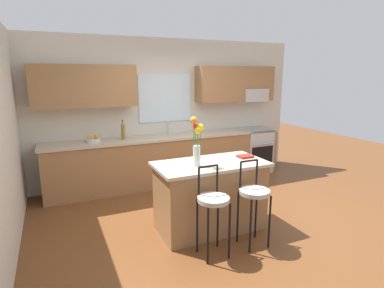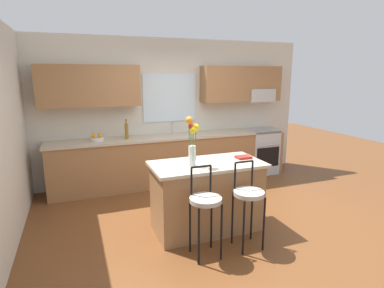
{
  "view_description": "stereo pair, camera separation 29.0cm",
  "coord_description": "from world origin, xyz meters",
  "px_view_note": "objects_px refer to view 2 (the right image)",
  "views": [
    {
      "loc": [
        -2.01,
        -3.71,
        2.04
      ],
      "look_at": [
        -0.09,
        0.55,
        1.0
      ],
      "focal_mm": 29.34,
      "sensor_mm": 36.0,
      "label": 1
    },
    {
      "loc": [
        -1.74,
        -3.82,
        2.04
      ],
      "look_at": [
        -0.09,
        0.55,
        1.0
      ],
      "focal_mm": 29.34,
      "sensor_mm": 36.0,
      "label": 2
    }
  ],
  "objects_px": {
    "flower_vase": "(192,140)",
    "cookbook": "(243,157)",
    "oven_range": "(260,151)",
    "bar_stool_middle": "(248,197)",
    "fruit_bowl_oranges": "(97,138)",
    "bottle_olive_oil": "(127,131)",
    "kitchen_island": "(207,196)",
    "bar_stool_near": "(205,204)"
  },
  "relations": [
    {
      "from": "bar_stool_near",
      "to": "bar_stool_middle",
      "type": "xyz_separation_m",
      "value": [
        0.55,
        0.0,
        0.0
      ]
    },
    {
      "from": "cookbook",
      "to": "bar_stool_near",
      "type": "bearing_deg",
      "value": -143.02
    },
    {
      "from": "cookbook",
      "to": "flower_vase",
      "type": "bearing_deg",
      "value": -173.18
    },
    {
      "from": "bar_stool_near",
      "to": "oven_range",
      "type": "bearing_deg",
      "value": 47.11
    },
    {
      "from": "kitchen_island",
      "to": "bar_stool_middle",
      "type": "relative_size",
      "value": 1.4
    },
    {
      "from": "oven_range",
      "to": "bottle_olive_oil",
      "type": "height_order",
      "value": "bottle_olive_oil"
    },
    {
      "from": "oven_range",
      "to": "bar_stool_middle",
      "type": "relative_size",
      "value": 0.88
    },
    {
      "from": "flower_vase",
      "to": "bottle_olive_oil",
      "type": "distance_m",
      "value": 2.06
    },
    {
      "from": "bar_stool_near",
      "to": "cookbook",
      "type": "bearing_deg",
      "value": 36.98
    },
    {
      "from": "cookbook",
      "to": "bottle_olive_oil",
      "type": "height_order",
      "value": "bottle_olive_oil"
    },
    {
      "from": "bar_stool_middle",
      "to": "flower_vase",
      "type": "bearing_deg",
      "value": 133.61
    },
    {
      "from": "bar_stool_near",
      "to": "cookbook",
      "type": "height_order",
      "value": "bar_stool_near"
    },
    {
      "from": "kitchen_island",
      "to": "bar_stool_middle",
      "type": "xyz_separation_m",
      "value": [
        0.28,
        -0.59,
        0.17
      ]
    },
    {
      "from": "bottle_olive_oil",
      "to": "bar_stool_near",
      "type": "bearing_deg",
      "value": -80.11
    },
    {
      "from": "fruit_bowl_oranges",
      "to": "bottle_olive_oil",
      "type": "relative_size",
      "value": 0.69
    },
    {
      "from": "bar_stool_near",
      "to": "bottle_olive_oil",
      "type": "distance_m",
      "value": 2.6
    },
    {
      "from": "fruit_bowl_oranges",
      "to": "kitchen_island",
      "type": "bearing_deg",
      "value": -57.63
    },
    {
      "from": "oven_range",
      "to": "fruit_bowl_oranges",
      "type": "xyz_separation_m",
      "value": [
        -3.28,
        0.02,
        0.5
      ]
    },
    {
      "from": "kitchen_island",
      "to": "fruit_bowl_oranges",
      "type": "xyz_separation_m",
      "value": [
        -1.23,
        1.93,
        0.5
      ]
    },
    {
      "from": "kitchen_island",
      "to": "bar_stool_middle",
      "type": "height_order",
      "value": "bar_stool_middle"
    },
    {
      "from": "bar_stool_near",
      "to": "fruit_bowl_oranges",
      "type": "distance_m",
      "value": 2.72
    },
    {
      "from": "fruit_bowl_oranges",
      "to": "flower_vase",
      "type": "bearing_deg",
      "value": -63.47
    },
    {
      "from": "oven_range",
      "to": "cookbook",
      "type": "bearing_deg",
      "value": -128.54
    },
    {
      "from": "bar_stool_middle",
      "to": "flower_vase",
      "type": "height_order",
      "value": "flower_vase"
    },
    {
      "from": "kitchen_island",
      "to": "bar_stool_middle",
      "type": "bearing_deg",
      "value": -65.05
    },
    {
      "from": "bar_stool_near",
      "to": "cookbook",
      "type": "distance_m",
      "value": 1.08
    },
    {
      "from": "oven_range",
      "to": "kitchen_island",
      "type": "relative_size",
      "value": 0.63
    },
    {
      "from": "flower_vase",
      "to": "bottle_olive_oil",
      "type": "bearing_deg",
      "value": 103.67
    },
    {
      "from": "bar_stool_middle",
      "to": "kitchen_island",
      "type": "bearing_deg",
      "value": 114.95
    },
    {
      "from": "flower_vase",
      "to": "bar_stool_middle",
      "type": "bearing_deg",
      "value": -46.39
    },
    {
      "from": "flower_vase",
      "to": "cookbook",
      "type": "bearing_deg",
      "value": 6.82
    },
    {
      "from": "oven_range",
      "to": "fruit_bowl_oranges",
      "type": "relative_size",
      "value": 3.83
    },
    {
      "from": "bottle_olive_oil",
      "to": "bar_stool_middle",
      "type": "bearing_deg",
      "value": -68.59
    },
    {
      "from": "oven_range",
      "to": "kitchen_island",
      "type": "distance_m",
      "value": 2.8
    },
    {
      "from": "cookbook",
      "to": "kitchen_island",
      "type": "bearing_deg",
      "value": -176.63
    },
    {
      "from": "oven_range",
      "to": "kitchen_island",
      "type": "bearing_deg",
      "value": -137.0
    },
    {
      "from": "oven_range",
      "to": "flower_vase",
      "type": "relative_size",
      "value": 1.48
    },
    {
      "from": "flower_vase",
      "to": "cookbook",
      "type": "height_order",
      "value": "flower_vase"
    },
    {
      "from": "bar_stool_middle",
      "to": "bottle_olive_oil",
      "type": "relative_size",
      "value": 3.0
    },
    {
      "from": "oven_range",
      "to": "fruit_bowl_oranges",
      "type": "bearing_deg",
      "value": 179.57
    },
    {
      "from": "bar_stool_near",
      "to": "bottle_olive_oil",
      "type": "height_order",
      "value": "bottle_olive_oil"
    },
    {
      "from": "bar_stool_near",
      "to": "bar_stool_middle",
      "type": "distance_m",
      "value": 0.55
    }
  ]
}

